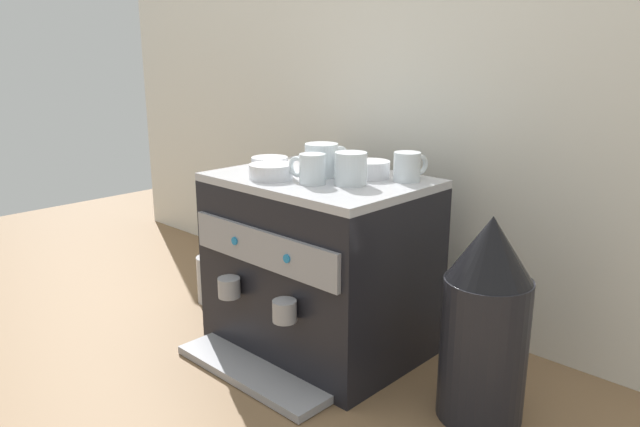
{
  "coord_description": "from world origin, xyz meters",
  "views": [
    {
      "loc": [
        1.03,
        -1.08,
        0.77
      ],
      "look_at": [
        0.0,
        0.0,
        0.37
      ],
      "focal_mm": 33.85,
      "sensor_mm": 36.0,
      "label": 1
    }
  ],
  "objects_px": {
    "ceramic_cup_0": "(350,168)",
    "milk_pitcher": "(211,279)",
    "ceramic_bowl_0": "(270,163)",
    "ceramic_bowl_1": "(271,172)",
    "ceramic_bowl_2": "(371,170)",
    "coffee_grinder": "(486,321)",
    "ceramic_cup_2": "(324,160)",
    "espresso_machine": "(319,264)",
    "ceramic_cup_3": "(408,167)",
    "ceramic_bowl_3": "(330,163)",
    "ceramic_cup_1": "(311,169)"
  },
  "relations": [
    {
      "from": "ceramic_cup_0",
      "to": "milk_pitcher",
      "type": "bearing_deg",
      "value": -178.32
    },
    {
      "from": "ceramic_bowl_0",
      "to": "ceramic_bowl_1",
      "type": "relative_size",
      "value": 0.89
    },
    {
      "from": "ceramic_bowl_2",
      "to": "milk_pitcher",
      "type": "height_order",
      "value": "ceramic_bowl_2"
    },
    {
      "from": "ceramic_bowl_1",
      "to": "milk_pitcher",
      "type": "xyz_separation_m",
      "value": [
        -0.38,
        0.07,
        -0.41
      ]
    },
    {
      "from": "ceramic_bowl_2",
      "to": "coffee_grinder",
      "type": "distance_m",
      "value": 0.47
    },
    {
      "from": "coffee_grinder",
      "to": "milk_pitcher",
      "type": "height_order",
      "value": "coffee_grinder"
    },
    {
      "from": "coffee_grinder",
      "to": "ceramic_bowl_0",
      "type": "bearing_deg",
      "value": -177.85
    },
    {
      "from": "ceramic_cup_2",
      "to": "ceramic_bowl_2",
      "type": "bearing_deg",
      "value": 36.77
    },
    {
      "from": "espresso_machine",
      "to": "coffee_grinder",
      "type": "distance_m",
      "value": 0.48
    },
    {
      "from": "ceramic_bowl_1",
      "to": "milk_pitcher",
      "type": "bearing_deg",
      "value": 169.59
    },
    {
      "from": "espresso_machine",
      "to": "ceramic_bowl_0",
      "type": "relative_size",
      "value": 5.46
    },
    {
      "from": "ceramic_cup_3",
      "to": "milk_pitcher",
      "type": "distance_m",
      "value": 0.78
    },
    {
      "from": "ceramic_cup_3",
      "to": "ceramic_bowl_3",
      "type": "relative_size",
      "value": 0.91
    },
    {
      "from": "espresso_machine",
      "to": "ceramic_bowl_1",
      "type": "xyz_separation_m",
      "value": [
        -0.07,
        -0.1,
        0.25
      ]
    },
    {
      "from": "ceramic_cup_3",
      "to": "milk_pitcher",
      "type": "height_order",
      "value": "ceramic_cup_3"
    },
    {
      "from": "ceramic_cup_1",
      "to": "coffee_grinder",
      "type": "distance_m",
      "value": 0.52
    },
    {
      "from": "ceramic_cup_2",
      "to": "ceramic_bowl_2",
      "type": "xyz_separation_m",
      "value": [
        0.09,
        0.07,
        -0.02
      ]
    },
    {
      "from": "ceramic_cup_3",
      "to": "ceramic_bowl_2",
      "type": "height_order",
      "value": "ceramic_cup_3"
    },
    {
      "from": "espresso_machine",
      "to": "ceramic_cup_1",
      "type": "bearing_deg",
      "value": -59.14
    },
    {
      "from": "ceramic_cup_0",
      "to": "ceramic_cup_2",
      "type": "relative_size",
      "value": 0.89
    },
    {
      "from": "ceramic_cup_3",
      "to": "ceramic_bowl_0",
      "type": "distance_m",
      "value": 0.38
    },
    {
      "from": "espresso_machine",
      "to": "ceramic_cup_1",
      "type": "relative_size",
      "value": 5.29
    },
    {
      "from": "ceramic_bowl_1",
      "to": "milk_pitcher",
      "type": "height_order",
      "value": "ceramic_bowl_1"
    },
    {
      "from": "ceramic_cup_1",
      "to": "ceramic_bowl_1",
      "type": "relative_size",
      "value": 0.92
    },
    {
      "from": "ceramic_bowl_2",
      "to": "ceramic_bowl_3",
      "type": "bearing_deg",
      "value": 174.34
    },
    {
      "from": "ceramic_cup_2",
      "to": "ceramic_cup_3",
      "type": "distance_m",
      "value": 0.21
    },
    {
      "from": "ceramic_cup_0",
      "to": "ceramic_cup_3",
      "type": "height_order",
      "value": "ceramic_cup_0"
    },
    {
      "from": "milk_pitcher",
      "to": "ceramic_cup_1",
      "type": "bearing_deg",
      "value": -4.84
    },
    {
      "from": "ceramic_cup_3",
      "to": "ceramic_cup_2",
      "type": "bearing_deg",
      "value": -151.57
    },
    {
      "from": "ceramic_cup_0",
      "to": "ceramic_bowl_2",
      "type": "relative_size",
      "value": 1.2
    },
    {
      "from": "ceramic_bowl_0",
      "to": "milk_pitcher",
      "type": "height_order",
      "value": "ceramic_bowl_0"
    },
    {
      "from": "ceramic_bowl_1",
      "to": "ceramic_bowl_2",
      "type": "distance_m",
      "value": 0.25
    },
    {
      "from": "milk_pitcher",
      "to": "coffee_grinder",
      "type": "bearing_deg",
      "value": 2.12
    },
    {
      "from": "ceramic_cup_2",
      "to": "ceramic_bowl_0",
      "type": "height_order",
      "value": "ceramic_cup_2"
    },
    {
      "from": "ceramic_cup_1",
      "to": "ceramic_bowl_0",
      "type": "bearing_deg",
      "value": 165.99
    },
    {
      "from": "ceramic_bowl_0",
      "to": "ceramic_bowl_1",
      "type": "bearing_deg",
      "value": -40.1
    },
    {
      "from": "ceramic_bowl_3",
      "to": "coffee_grinder",
      "type": "bearing_deg",
      "value": -10.08
    },
    {
      "from": "ceramic_bowl_0",
      "to": "ceramic_bowl_2",
      "type": "height_order",
      "value": "ceramic_bowl_2"
    },
    {
      "from": "ceramic_cup_3",
      "to": "coffee_grinder",
      "type": "relative_size",
      "value": 0.23
    },
    {
      "from": "espresso_machine",
      "to": "ceramic_bowl_0",
      "type": "height_order",
      "value": "ceramic_bowl_0"
    },
    {
      "from": "espresso_machine",
      "to": "coffee_grinder",
      "type": "bearing_deg",
      "value": 0.65
    },
    {
      "from": "espresso_machine",
      "to": "milk_pitcher",
      "type": "relative_size",
      "value": 3.59
    },
    {
      "from": "espresso_machine",
      "to": "coffee_grinder",
      "type": "relative_size",
      "value": 1.18
    },
    {
      "from": "ceramic_cup_1",
      "to": "coffee_grinder",
      "type": "xyz_separation_m",
      "value": [
        0.44,
        0.08,
        -0.28
      ]
    },
    {
      "from": "ceramic_bowl_0",
      "to": "ceramic_cup_2",
      "type": "bearing_deg",
      "value": 11.24
    },
    {
      "from": "ceramic_cup_0",
      "to": "ceramic_cup_1",
      "type": "height_order",
      "value": "ceramic_cup_0"
    },
    {
      "from": "ceramic_bowl_0",
      "to": "ceramic_bowl_3",
      "type": "xyz_separation_m",
      "value": [
        0.11,
        0.12,
        -0.0
      ]
    },
    {
      "from": "ceramic_cup_0",
      "to": "ceramic_cup_2",
      "type": "height_order",
      "value": "ceramic_cup_2"
    },
    {
      "from": "milk_pitcher",
      "to": "ceramic_bowl_2",
      "type": "bearing_deg",
      "value": 11.84
    },
    {
      "from": "ceramic_cup_2",
      "to": "milk_pitcher",
      "type": "distance_m",
      "value": 0.62
    }
  ]
}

